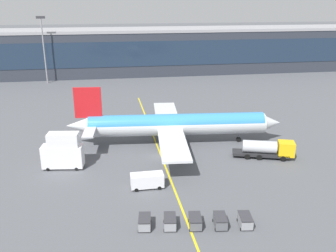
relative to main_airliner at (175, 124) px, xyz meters
name	(u,v)px	position (x,y,z in m)	size (l,w,h in m)	color
ground_plane	(160,157)	(-3.86, -5.88, -4.02)	(700.00, 700.00, 0.00)	#515459
apron_lead_in_line	(160,152)	(-3.66, -3.88, -4.02)	(0.30, 80.00, 0.01)	yellow
terminal_building	(179,50)	(14.33, 72.47, 4.28)	(200.22, 17.93, 16.57)	#2D333D
main_airliner	(175,124)	(0.00, 0.00, 0.00)	(42.30, 33.50, 11.76)	silver
fuel_tanker	(267,149)	(15.24, -9.37, -2.28)	(11.06, 5.57, 3.25)	#232326
catering_lift	(63,151)	(-20.66, -7.94, -0.96)	(7.06, 3.34, 6.30)	white
crew_van	(146,180)	(-7.50, -17.09, -2.71)	(5.04, 2.22, 2.30)	white
baggage_cart_0	(145,222)	(-8.76, -27.31, -3.24)	(1.92, 2.83, 1.48)	gray
baggage_cart_1	(170,222)	(-5.59, -27.72, -3.24)	(1.92, 2.83, 1.48)	gray
baggage_cart_2	(195,221)	(-2.41, -28.13, -3.24)	(1.92, 2.83, 1.48)	#595B60
baggage_cart_3	(220,221)	(0.76, -28.54, -3.24)	(1.92, 2.83, 1.48)	#595B60
baggage_cart_4	(245,220)	(3.93, -28.95, -3.24)	(1.92, 2.83, 1.48)	gray
apron_light_mast_0	(43,44)	(-33.31, 60.51, 8.83)	(2.80, 0.50, 21.80)	gray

